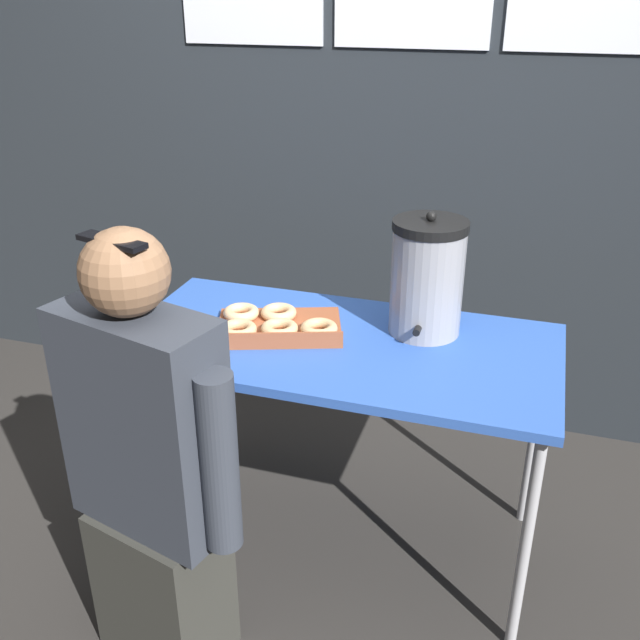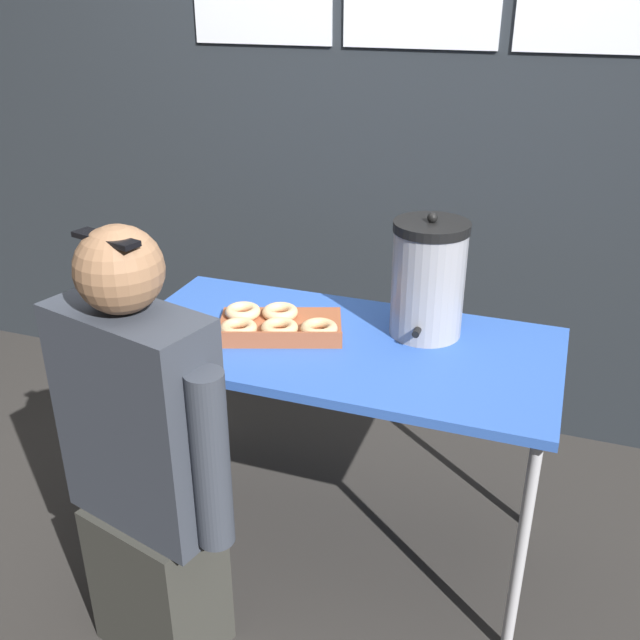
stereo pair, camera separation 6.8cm
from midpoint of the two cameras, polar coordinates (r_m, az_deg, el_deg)
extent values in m
plane|color=#2D2B28|center=(2.54, 2.09, -16.77)|extent=(12.00, 12.00, 0.00)
cube|color=#23282D|center=(2.81, 8.72, 18.68)|extent=(6.00, 0.10, 2.78)
cube|color=#2D56B2|center=(2.12, 2.40, -2.04)|extent=(1.29, 0.64, 0.03)
cylinder|color=#ADADB2|center=(2.34, -14.29, -10.73)|extent=(0.03, 0.03, 0.71)
cylinder|color=#ADADB2|center=(2.04, 16.72, -17.36)|extent=(0.03, 0.03, 0.71)
cylinder|color=#ADADB2|center=(2.73, -8.06, -4.48)|extent=(0.03, 0.03, 0.71)
cylinder|color=#ADADB2|center=(2.48, 17.72, -8.96)|extent=(0.03, 0.03, 0.71)
cube|color=brown|center=(2.19, -2.32, -0.56)|extent=(0.44, 0.37, 0.02)
cube|color=brown|center=(2.06, -2.47, -1.43)|extent=(0.36, 0.13, 0.04)
torus|color=tan|center=(2.13, -5.63, -0.67)|extent=(0.12, 0.12, 0.03)
torus|color=tan|center=(2.12, -2.34, -0.65)|extent=(0.11, 0.11, 0.03)
torus|color=tan|center=(2.12, 0.85, -0.67)|extent=(0.14, 0.14, 0.03)
torus|color=#E4B683|center=(2.24, -5.33, 0.67)|extent=(0.15, 0.15, 0.03)
torus|color=#E1B380|center=(2.23, -2.34, 0.63)|extent=(0.15, 0.15, 0.03)
cylinder|color=#939399|center=(2.13, 9.54, 2.88)|extent=(0.22, 0.22, 0.32)
cylinder|color=black|center=(2.07, 9.88, 7.36)|extent=(0.22, 0.22, 0.03)
sphere|color=black|center=(2.06, 9.94, 8.07)|extent=(0.03, 0.03, 0.03)
cylinder|color=black|center=(2.07, 8.74, -0.87)|extent=(0.02, 0.05, 0.02)
cube|color=black|center=(2.15, -12.78, -1.77)|extent=(0.09, 0.17, 0.01)
cube|color=#2D333D|center=(2.15, -12.79, -1.64)|extent=(0.08, 0.15, 0.00)
cube|color=#33332D|center=(2.12, -11.80, -19.52)|extent=(0.37, 0.30, 0.45)
cube|color=#333842|center=(1.80, -13.25, -7.72)|extent=(0.44, 0.28, 0.58)
sphere|color=#8E6647|center=(1.62, -14.61, 3.91)|extent=(0.20, 0.20, 0.20)
cube|color=black|center=(1.58, -15.59, 6.27)|extent=(0.18, 0.09, 0.01)
cylinder|color=#333842|center=(1.67, -7.57, -11.15)|extent=(0.09, 0.09, 0.46)
cylinder|color=#333842|center=(1.97, -17.85, -6.17)|extent=(0.09, 0.09, 0.46)
camera|label=1|loc=(0.03, -89.07, 0.44)|focal=40.00mm
camera|label=2|loc=(0.03, 90.93, -0.44)|focal=40.00mm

